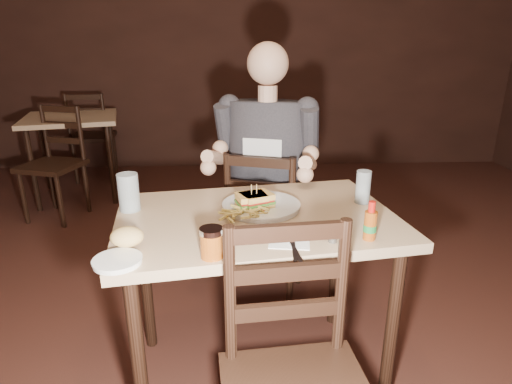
{
  "coord_description": "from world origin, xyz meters",
  "views": [
    {
      "loc": [
        -0.2,
        -1.5,
        1.42
      ],
      "look_at": [
        -0.12,
        0.11,
        0.85
      ],
      "focal_mm": 30.0,
      "sensor_mm": 36.0,
      "label": 1
    }
  ],
  "objects_px": {
    "chair_far": "(267,225)",
    "side_plate": "(117,262)",
    "bg_chair_far": "(93,136)",
    "dinner_plate": "(261,207)",
    "diner": "(265,140)",
    "bg_chair_near": "(51,165)",
    "bg_table": "(72,126)",
    "glass_left": "(129,192)",
    "syrup_dispenser": "(212,243)",
    "glass_right": "(363,187)",
    "hot_sauce": "(371,221)",
    "main_table": "(257,237)"
  },
  "relations": [
    {
      "from": "chair_far",
      "to": "side_plate",
      "type": "distance_m",
      "value": 1.19
    },
    {
      "from": "bg_chair_far",
      "to": "dinner_plate",
      "type": "distance_m",
      "value": 3.35
    },
    {
      "from": "dinner_plate",
      "to": "bg_chair_far",
      "type": "bearing_deg",
      "value": 118.83
    },
    {
      "from": "diner",
      "to": "bg_chair_near",
      "type": "bearing_deg",
      "value": 158.89
    },
    {
      "from": "bg_table",
      "to": "chair_far",
      "type": "distance_m",
      "value": 2.47
    },
    {
      "from": "glass_left",
      "to": "syrup_dispenser",
      "type": "distance_m",
      "value": 0.55
    },
    {
      "from": "chair_far",
      "to": "diner",
      "type": "xyz_separation_m",
      "value": [
        -0.01,
        -0.05,
        0.49
      ]
    },
    {
      "from": "dinner_plate",
      "to": "glass_right",
      "type": "relative_size",
      "value": 2.22
    },
    {
      "from": "bg_chair_near",
      "to": "hot_sauce",
      "type": "xyz_separation_m",
      "value": [
        1.96,
        -2.13,
        0.38
      ]
    },
    {
      "from": "bg_chair_far",
      "to": "side_plate",
      "type": "height_order",
      "value": "bg_chair_far"
    },
    {
      "from": "dinner_plate",
      "to": "hot_sauce",
      "type": "height_order",
      "value": "hot_sauce"
    },
    {
      "from": "bg_table",
      "to": "diner",
      "type": "bearing_deg",
      "value": -48.08
    },
    {
      "from": "diner",
      "to": "glass_right",
      "type": "relative_size",
      "value": 6.85
    },
    {
      "from": "side_plate",
      "to": "syrup_dispenser",
      "type": "bearing_deg",
      "value": 5.49
    },
    {
      "from": "glass_right",
      "to": "hot_sauce",
      "type": "relative_size",
      "value": 1.0
    },
    {
      "from": "hot_sauce",
      "to": "diner",
      "type": "bearing_deg",
      "value": 110.14
    },
    {
      "from": "bg_chair_far",
      "to": "chair_far",
      "type": "bearing_deg",
      "value": 119.92
    },
    {
      "from": "hot_sauce",
      "to": "main_table",
      "type": "bearing_deg",
      "value": 148.25
    },
    {
      "from": "diner",
      "to": "dinner_plate",
      "type": "distance_m",
      "value": 0.55
    },
    {
      "from": "glass_left",
      "to": "hot_sauce",
      "type": "height_order",
      "value": "glass_left"
    },
    {
      "from": "bg_chair_far",
      "to": "glass_right",
      "type": "distance_m",
      "value": 3.54
    },
    {
      "from": "diner",
      "to": "hot_sauce",
      "type": "distance_m",
      "value": 0.88
    },
    {
      "from": "syrup_dispenser",
      "to": "glass_left",
      "type": "bearing_deg",
      "value": 121.32
    },
    {
      "from": "bg_chair_near",
      "to": "dinner_plate",
      "type": "relative_size",
      "value": 2.95
    },
    {
      "from": "dinner_plate",
      "to": "hot_sauce",
      "type": "distance_m",
      "value": 0.47
    },
    {
      "from": "chair_far",
      "to": "hot_sauce",
      "type": "relative_size",
      "value": 6.35
    },
    {
      "from": "diner",
      "to": "dinner_plate",
      "type": "height_order",
      "value": "diner"
    },
    {
      "from": "glass_left",
      "to": "side_plate",
      "type": "distance_m",
      "value": 0.46
    },
    {
      "from": "hot_sauce",
      "to": "syrup_dispenser",
      "type": "bearing_deg",
      "value": -169.12
    },
    {
      "from": "bg_chair_far",
      "to": "hot_sauce",
      "type": "distance_m",
      "value": 3.8
    },
    {
      "from": "diner",
      "to": "syrup_dispenser",
      "type": "distance_m",
      "value": 0.96
    },
    {
      "from": "bg_table",
      "to": "syrup_dispenser",
      "type": "height_order",
      "value": "syrup_dispenser"
    },
    {
      "from": "bg_chair_near",
      "to": "hot_sauce",
      "type": "bearing_deg",
      "value": -30.52
    },
    {
      "from": "bg_chair_near",
      "to": "diner",
      "type": "xyz_separation_m",
      "value": [
        1.66,
        -1.3,
        0.48
      ]
    },
    {
      "from": "bg_table",
      "to": "syrup_dispenser",
      "type": "relative_size",
      "value": 9.67
    },
    {
      "from": "main_table",
      "to": "glass_left",
      "type": "xyz_separation_m",
      "value": [
        -0.51,
        0.08,
        0.17
      ]
    },
    {
      "from": "main_table",
      "to": "dinner_plate",
      "type": "bearing_deg",
      "value": 71.99
    },
    {
      "from": "chair_far",
      "to": "hot_sauce",
      "type": "xyz_separation_m",
      "value": [
        0.29,
        -0.87,
        0.4
      ]
    },
    {
      "from": "glass_right",
      "to": "side_plate",
      "type": "bearing_deg",
      "value": -151.83
    },
    {
      "from": "main_table",
      "to": "dinner_plate",
      "type": "xyz_separation_m",
      "value": [
        0.02,
        0.07,
        0.1
      ]
    },
    {
      "from": "bg_chair_far",
      "to": "diner",
      "type": "xyz_separation_m",
      "value": [
        1.66,
        -2.4,
        0.47
      ]
    },
    {
      "from": "dinner_plate",
      "to": "side_plate",
      "type": "bearing_deg",
      "value": -137.38
    },
    {
      "from": "dinner_plate",
      "to": "glass_left",
      "type": "height_order",
      "value": "glass_left"
    },
    {
      "from": "glass_left",
      "to": "chair_far",
      "type": "bearing_deg",
      "value": 42.81
    },
    {
      "from": "syrup_dispenser",
      "to": "side_plate",
      "type": "relative_size",
      "value": 0.68
    },
    {
      "from": "syrup_dispenser",
      "to": "glass_right",
      "type": "bearing_deg",
      "value": 27.98
    },
    {
      "from": "bg_table",
      "to": "chair_far",
      "type": "xyz_separation_m",
      "value": [
        1.68,
        -1.8,
        -0.24
      ]
    },
    {
      "from": "main_table",
      "to": "glass_right",
      "type": "relative_size",
      "value": 8.44
    },
    {
      "from": "syrup_dispenser",
      "to": "side_plate",
      "type": "xyz_separation_m",
      "value": [
        -0.29,
        -0.03,
        -0.04
      ]
    },
    {
      "from": "glass_left",
      "to": "diner",
      "type": "bearing_deg",
      "value": 40.97
    }
  ]
}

